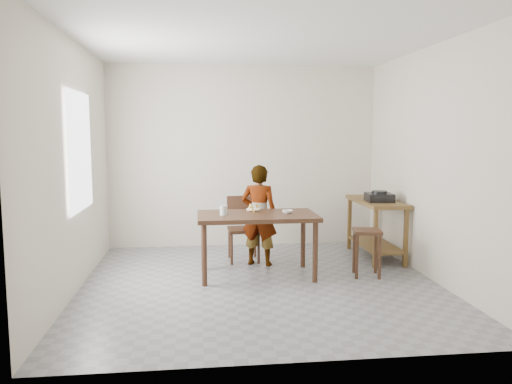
{
  "coord_description": "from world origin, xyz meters",
  "views": [
    {
      "loc": [
        -0.7,
        -5.47,
        1.7
      ],
      "look_at": [
        0.0,
        0.4,
        1.0
      ],
      "focal_mm": 35.0,
      "sensor_mm": 36.0,
      "label": 1
    }
  ],
  "objects": [
    {
      "name": "floor",
      "position": [
        0.0,
        0.0,
        -0.02
      ],
      "size": [
        4.0,
        4.0,
        0.04
      ],
      "primitive_type": "cube",
      "color": "gray",
      "rests_on": "ground"
    },
    {
      "name": "gas_burner",
      "position": [
        1.69,
        0.83,
        0.86
      ],
      "size": [
        0.36,
        0.36,
        0.11
      ],
      "primitive_type": "cube",
      "rotation": [
        0.0,
        0.0,
        -0.09
      ],
      "color": "black",
      "rests_on": "prep_counter"
    },
    {
      "name": "small_bowl",
      "position": [
        0.36,
        0.3,
        0.77
      ],
      "size": [
        0.14,
        0.14,
        0.04
      ],
      "primitive_type": "imported",
      "rotation": [
        0.0,
        0.0,
        0.11
      ],
      "color": "silver",
      "rests_on": "dining_table"
    },
    {
      "name": "dining_chair",
      "position": [
        -0.09,
        1.03,
        0.43
      ],
      "size": [
        0.42,
        0.42,
        0.85
      ],
      "primitive_type": null,
      "rotation": [
        0.0,
        0.0,
        0.01
      ],
      "color": "#3F2618",
      "rests_on": "floor"
    },
    {
      "name": "stool",
      "position": [
        1.3,
        0.14,
        0.28
      ],
      "size": [
        0.37,
        0.37,
        0.56
      ],
      "primitive_type": null,
      "rotation": [
        0.0,
        0.0,
        -0.19
      ],
      "color": "#3F2618",
      "rests_on": "floor"
    },
    {
      "name": "serving_bowl",
      "position": [
        1.76,
        1.24,
        0.82
      ],
      "size": [
        0.26,
        0.26,
        0.05
      ],
      "primitive_type": "imported",
      "rotation": [
        0.0,
        0.0,
        0.44
      ],
      "color": "silver",
      "rests_on": "prep_counter"
    },
    {
      "name": "wall_back",
      "position": [
        0.0,
        2.02,
        1.35
      ],
      "size": [
        4.0,
        0.04,
        2.7
      ],
      "primitive_type": "cube",
      "color": "beige",
      "rests_on": "ground"
    },
    {
      "name": "window_pane",
      "position": [
        -1.97,
        0.2,
        1.5
      ],
      "size": [
        0.02,
        1.1,
        1.3
      ],
      "primitive_type": "cube",
      "color": "white",
      "rests_on": "wall_left"
    },
    {
      "name": "ceiling",
      "position": [
        0.0,
        0.0,
        2.72
      ],
      "size": [
        4.0,
        4.0,
        0.04
      ],
      "primitive_type": "cube",
      "color": "white",
      "rests_on": "wall_back"
    },
    {
      "name": "banana",
      "position": [
        -0.03,
        0.47,
        0.78
      ],
      "size": [
        0.22,
        0.18,
        0.06
      ],
      "primitive_type": null,
      "rotation": [
        0.0,
        0.0,
        -0.36
      ],
      "color": "#E3BC4B",
      "rests_on": "dining_table"
    },
    {
      "name": "glass_tumbler",
      "position": [
        -0.39,
        0.27,
        0.81
      ],
      "size": [
        0.1,
        0.1,
        0.11
      ],
      "primitive_type": "cylinder",
      "rotation": [
        0.0,
        0.0,
        0.15
      ],
      "color": "silver",
      "rests_on": "dining_table"
    },
    {
      "name": "wall_left",
      "position": [
        -2.02,
        0.0,
        1.35
      ],
      "size": [
        0.04,
        4.0,
        2.7
      ],
      "primitive_type": "cube",
      "color": "beige",
      "rests_on": "ground"
    },
    {
      "name": "dining_table",
      "position": [
        0.0,
        0.3,
        0.38
      ],
      "size": [
        1.4,
        0.8,
        0.75
      ],
      "primitive_type": null,
      "color": "#3F2618",
      "rests_on": "floor"
    },
    {
      "name": "child",
      "position": [
        0.09,
        0.81,
        0.65
      ],
      "size": [
        0.56,
        0.47,
        1.3
      ],
      "primitive_type": "imported",
      "rotation": [
        0.0,
        0.0,
        2.76
      ],
      "color": "white",
      "rests_on": "floor"
    },
    {
      "name": "wall_right",
      "position": [
        2.02,
        0.0,
        1.35
      ],
      "size": [
        0.04,
        4.0,
        2.7
      ],
      "primitive_type": "cube",
      "color": "beige",
      "rests_on": "ground"
    },
    {
      "name": "wall_front",
      "position": [
        0.0,
        -2.02,
        1.35
      ],
      "size": [
        4.0,
        0.04,
        2.7
      ],
      "primitive_type": "cube",
      "color": "beige",
      "rests_on": "ground"
    },
    {
      "name": "prep_counter",
      "position": [
        1.72,
        1.0,
        0.4
      ],
      "size": [
        0.5,
        1.2,
        0.8
      ],
      "primitive_type": null,
      "color": "brown",
      "rests_on": "floor"
    }
  ]
}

